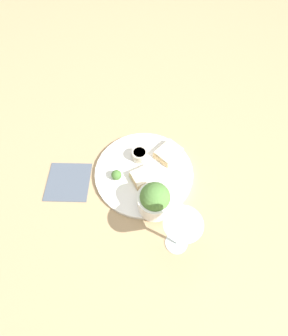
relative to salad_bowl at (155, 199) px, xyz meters
name	(u,v)px	position (x,y,z in m)	size (l,w,h in m)	color
ground_plane	(144,174)	(0.03, 0.12, -0.06)	(4.00, 4.00, 0.00)	tan
dinner_plate	(144,172)	(0.03, 0.12, -0.05)	(0.32, 0.32, 0.01)	white
salad_bowl	(155,199)	(0.00, 0.00, 0.00)	(0.10, 0.10, 0.10)	white
sauce_ramekin	(139,155)	(0.05, 0.17, -0.03)	(0.05, 0.05, 0.03)	beige
cheese_toast_near	(169,153)	(0.14, 0.14, -0.03)	(0.10, 0.09, 0.03)	#D1B27F
cheese_toast_far	(144,176)	(0.02, 0.10, -0.03)	(0.08, 0.06, 0.03)	#D1B27F
wine_glass	(181,229)	(0.00, -0.12, 0.06)	(0.09, 0.09, 0.16)	silver
garnish	(116,175)	(-0.05, 0.14, -0.03)	(0.03, 0.03, 0.03)	#477533
napkin	(68,181)	(-0.19, 0.21, -0.06)	(0.19, 0.19, 0.01)	#4C5666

